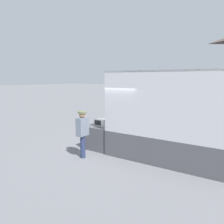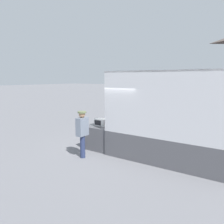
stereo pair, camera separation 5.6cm
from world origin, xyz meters
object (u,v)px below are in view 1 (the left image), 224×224
object	(u,v)px
box_truck	(217,137)
worker_person	(82,130)
portable_generator	(117,118)
microwave	(101,122)

from	to	relation	value
box_truck	worker_person	xyz separation A→B (m)	(-4.11, -1.77, 0.06)
box_truck	worker_person	size ratio (longest dim) A/B	3.71
box_truck	portable_generator	bearing A→B (deg)	174.60
box_truck	microwave	bearing A→B (deg)	-173.61
portable_generator	microwave	bearing A→B (deg)	-103.60
box_truck	microwave	size ratio (longest dim) A/B	12.73
microwave	portable_generator	xyz separation A→B (m)	(0.21, 0.86, 0.07)
box_truck	portable_generator	size ratio (longest dim) A/B	11.05
portable_generator	worker_person	world-z (taller)	worker_person
box_truck	microwave	distance (m)	4.27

